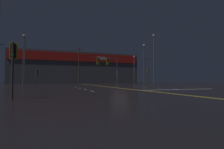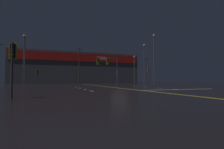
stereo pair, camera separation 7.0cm
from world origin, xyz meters
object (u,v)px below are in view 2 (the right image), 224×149
Objects in this scene: traffic_signal_median at (107,64)px; traffic_signal_corner_northwest at (37,74)px; streetlight_far_right at (25,54)px; streetlight_far_median at (154,54)px; traffic_signal_corner_northeast at (148,72)px; traffic_signal_corner_southwest at (12,57)px; streetlight_median_approach at (134,66)px; streetlight_near_left at (24,53)px; streetlight_near_right at (144,59)px.

traffic_signal_median is 1.47× the size of traffic_signal_corner_northwest.
streetlight_far_right is 0.97× the size of streetlight_far_median.
streetlight_far_median reaches higher than traffic_signal_corner_northeast.
streetlight_median_approach reaches higher than traffic_signal_corner_southwest.
streetlight_far_right is at bearing 156.08° from traffic_signal_corner_northeast.
traffic_signal_median is 20.27m from streetlight_near_left.
streetlight_far_median reaches higher than traffic_signal_corner_southwest.
streetlight_near_right is (2.40, 5.85, 3.73)m from traffic_signal_corner_northeast.
streetlight_far_right reaches higher than streetlight_near_right.
streetlight_median_approach reaches higher than traffic_signal_median.
streetlight_median_approach is at bearing 81.77° from streetlight_near_right.
streetlight_far_right reaches higher than traffic_signal_corner_southwest.
streetlight_near_right is 4.11m from streetlight_far_median.
streetlight_near_left is 0.87× the size of streetlight_far_median.
traffic_signal_corner_southwest is at bearing -129.01° from traffic_signal_median.
traffic_signal_corner_northeast is at bearing -0.55° from traffic_signal_corner_northwest.
traffic_signal_median is at bearing -143.42° from streetlight_far_median.
traffic_signal_corner_northwest is 7.60m from streetlight_near_left.
streetlight_far_right is (-3.31, 11.31, 5.00)m from traffic_signal_corner_northwest.
streetlight_near_left is 1.22× the size of streetlight_median_approach.
traffic_signal_corner_southwest is (-22.75, -21.91, -0.40)m from traffic_signal_corner_northeast.
traffic_signal_corner_northeast is 1.16× the size of traffic_signal_corner_southwest.
traffic_signal_median is at bearing -45.15° from traffic_signal_corner_northwest.
traffic_signal_corner_northwest is at bearing -62.86° from streetlight_near_left.
traffic_signal_corner_northwest is at bearing -152.99° from streetlight_median_approach.
traffic_signal_corner_southwest is 0.28× the size of streetlight_far_median.
traffic_signal_median reaches higher than traffic_signal_corner_northwest.
streetlight_median_approach is at bearing 75.46° from traffic_signal_corner_northeast.
streetlight_far_median is (25.43, 23.75, 5.00)m from traffic_signal_corner_southwest.
traffic_signal_median is at bearing -142.99° from traffic_signal_corner_northeast.
streetlight_median_approach is 29.64m from streetlight_far_right.
traffic_signal_corner_southwest reaches higher than traffic_signal_corner_northwest.
streetlight_near_right is 7.88m from streetlight_median_approach.
streetlight_far_median is at bearing -86.08° from streetlight_near_right.
streetlight_far_right is (-0.45, 5.73, 0.70)m from streetlight_near_left.
streetlight_near_left reaches higher than traffic_signal_corner_northwest.
streetlight_far_median is at bearing 3.65° from traffic_signal_corner_northwest.
traffic_signal_corner_northwest is 22.13m from traffic_signal_corner_southwest.
streetlight_far_median is (28.68, -9.69, 0.17)m from streetlight_far_right.
streetlight_median_approach is (16.37, 23.27, 2.09)m from traffic_signal_median.
traffic_signal_median is at bearing -50.62° from streetlight_near_left.
traffic_signal_corner_southwest is 33.94m from streetlight_far_right.
traffic_signal_corner_northeast is 26.47m from streetlight_near_left.
traffic_signal_median is at bearing -58.20° from streetlight_far_right.
streetlight_near_left reaches higher than traffic_signal_median.
traffic_signal_median reaches higher than traffic_signal_corner_southwest.
streetlight_near_right reaches higher than traffic_signal_corner_northwest.
streetlight_near_left and streetlight_near_right have the same top height.
streetlight_near_right is at bearing -11.31° from streetlight_far_right.
streetlight_near_right is 0.89× the size of streetlight_far_right.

